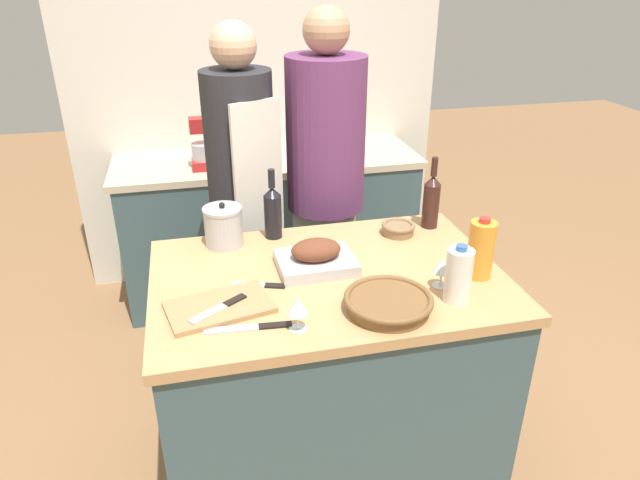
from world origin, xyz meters
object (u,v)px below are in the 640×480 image
knife_bread (220,308)px  person_cook_guest (326,182)px  milk_jug (458,275)px  knife_chef (251,328)px  person_cook_aproned (243,192)px  mixing_bowl (398,228)px  roasting_pan (316,258)px  stand_mixer (207,147)px  condiment_bottle_tall (210,142)px  wine_bottle_green (273,211)px  cutting_board (219,307)px  knife_paring (261,285)px  wine_glass_right (298,307)px  wicker_basket (388,302)px  condiment_bottle_short (358,133)px  juice_jug (481,249)px  wine_bottle_dark (431,200)px  stock_pot (224,226)px  wine_glass_left (442,266)px

knife_bread → person_cook_guest: size_ratio=0.11×
milk_jug → person_cook_guest: bearing=100.8°
knife_chef → person_cook_aproned: size_ratio=0.16×
person_cook_aproned → mixing_bowl: bearing=-65.0°
roasting_pan → stand_mixer: stand_mixer is taller
condiment_bottle_tall → person_cook_guest: 0.98m
knife_bread → person_cook_guest: bearing=58.4°
milk_jug → wine_bottle_green: 0.82m
knife_chef → condiment_bottle_tall: condiment_bottle_tall is taller
wine_bottle_green → person_cook_guest: (0.33, 0.42, -0.05)m
milk_jug → knife_bread: bearing=172.7°
cutting_board → knife_paring: bearing=37.5°
wine_glass_right → knife_paring: size_ratio=0.62×
wicker_basket → stand_mixer: stand_mixer is taller
wicker_basket → person_cook_guest: bearing=87.5°
stand_mixer → condiment_bottle_short: bearing=10.2°
milk_jug → condiment_bottle_short: size_ratio=0.96×
juice_jug → wine_bottle_green: bearing=143.7°
wine_glass_right → juice_jug: bearing=14.6°
wicker_basket → milk_jug: bearing=1.9°
wine_bottle_dark → milk_jug: bearing=-104.4°
cutting_board → wicker_basket: bearing=-13.7°
wicker_basket → wine_bottle_green: 0.71m
wine_bottle_green → stock_pot: bearing=-172.2°
person_cook_aproned → person_cook_guest: bearing=-23.3°
person_cook_aproned → condiment_bottle_short: bearing=20.2°
milk_jug → wine_bottle_dark: (0.15, 0.58, 0.03)m
wicker_basket → condiment_bottle_short: condiment_bottle_short is taller
wine_glass_right → stand_mixer: size_ratio=0.40×
knife_bread → person_cook_guest: 1.12m
knife_bread → person_cook_aproned: 0.96m
knife_bread → condiment_bottle_short: size_ratio=0.92×
wine_glass_right → knife_chef: bearing=164.3°
knife_chef → person_cook_aproned: 1.06m
wine_glass_left → knife_chef: size_ratio=0.41×
knife_bread → condiment_bottle_tall: 1.79m
wicker_basket → knife_paring: size_ratio=1.55×
milk_jug → knife_chef: size_ratio=0.75×
wine_bottle_green → wine_glass_right: 0.68m
stock_pot → person_cook_aproned: person_cook_aproned is taller
wicker_basket → milk_jug: size_ratio=1.43×
wine_bottle_green → wine_glass_left: (0.51, -0.54, -0.04)m
mixing_bowl → stand_mixer: (-0.73, 1.14, 0.06)m
wine_bottle_green → condiment_bottle_tall: bearing=98.3°
knife_paring → condiment_bottle_short: (0.84, 1.61, 0.07)m
wine_bottle_green → person_cook_guest: person_cook_guest is taller
wicker_basket → condiment_bottle_tall: bearing=103.8°
wicker_basket → wine_bottle_dark: 0.72m
roasting_pan → wine_bottle_dark: (0.56, 0.25, 0.08)m
wine_bottle_dark → person_cook_guest: size_ratio=0.17×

